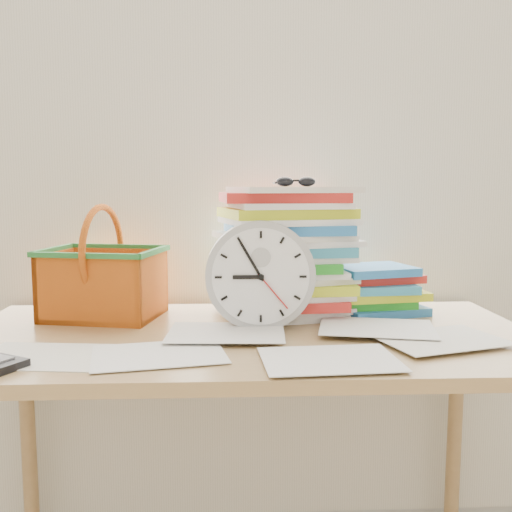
{
  "coord_description": "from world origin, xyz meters",
  "views": [
    {
      "loc": [
        -0.04,
        0.24,
        1.1
      ],
      "look_at": [
        0.02,
        1.6,
        0.94
      ],
      "focal_mm": 40.0,
      "sensor_mm": 36.0,
      "label": 1
    }
  ],
  "objects_px": {
    "desk": "(248,362)",
    "book_stack": "(373,289)",
    "basket": "(103,263)",
    "paper_stack": "(286,252)",
    "clock": "(260,275)"
  },
  "relations": [
    {
      "from": "paper_stack",
      "to": "desk",
      "type": "bearing_deg",
      "value": -119.85
    },
    {
      "from": "desk",
      "to": "basket",
      "type": "relative_size",
      "value": 4.66
    },
    {
      "from": "clock",
      "to": "book_stack",
      "type": "xyz_separation_m",
      "value": [
        0.33,
        0.17,
        -0.07
      ]
    },
    {
      "from": "basket",
      "to": "paper_stack",
      "type": "bearing_deg",
      "value": 12.66
    },
    {
      "from": "clock",
      "to": "book_stack",
      "type": "bearing_deg",
      "value": 26.83
    },
    {
      "from": "basket",
      "to": "desk",
      "type": "bearing_deg",
      "value": -13.98
    },
    {
      "from": "desk",
      "to": "basket",
      "type": "distance_m",
      "value": 0.48
    },
    {
      "from": "desk",
      "to": "paper_stack",
      "type": "distance_m",
      "value": 0.34
    },
    {
      "from": "paper_stack",
      "to": "clock",
      "type": "distance_m",
      "value": 0.18
    },
    {
      "from": "clock",
      "to": "basket",
      "type": "relative_size",
      "value": 0.9
    },
    {
      "from": "book_stack",
      "to": "basket",
      "type": "height_order",
      "value": "basket"
    },
    {
      "from": "book_stack",
      "to": "desk",
      "type": "bearing_deg",
      "value": -150.13
    },
    {
      "from": "desk",
      "to": "book_stack",
      "type": "relative_size",
      "value": 5.33
    },
    {
      "from": "book_stack",
      "to": "paper_stack",
      "type": "bearing_deg",
      "value": -176.81
    },
    {
      "from": "desk",
      "to": "basket",
      "type": "height_order",
      "value": "basket"
    }
  ]
}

